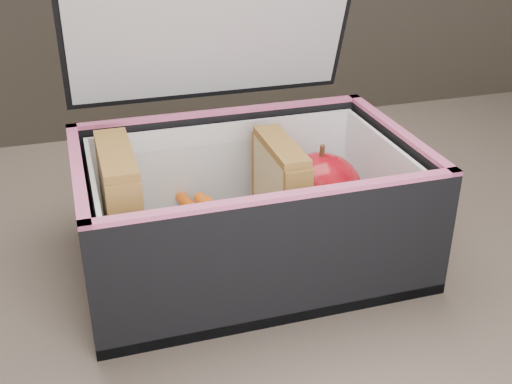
{
  "coord_description": "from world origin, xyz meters",
  "views": [
    {
      "loc": [
        -0.16,
        -0.42,
        1.08
      ],
      "look_at": [
        -0.01,
        0.06,
        0.81
      ],
      "focal_mm": 45.0,
      "sensor_mm": 36.0,
      "label": 1
    }
  ],
  "objects": [
    {
      "name": "lunch_bag",
      "position": [
        -0.02,
        0.06,
        0.81
      ],
      "size": [
        0.29,
        0.25,
        0.29
      ],
      "color": "black",
      "rests_on": "kitchen_table"
    },
    {
      "name": "sandwich_right",
      "position": [
        0.01,
        0.06,
        0.81
      ],
      "size": [
        0.02,
        0.09,
        0.1
      ],
      "color": "tan",
      "rests_on": "plastic_tub"
    },
    {
      "name": "kitchen_table",
      "position": [
        0.0,
        0.0,
        0.66
      ],
      "size": [
        1.2,
        0.8,
        0.75
      ],
      "color": "brown",
      "rests_on": "ground"
    },
    {
      "name": "sandwich_left",
      "position": [
        -0.13,
        0.06,
        0.82
      ],
      "size": [
        0.03,
        0.1,
        0.11
      ],
      "color": "tan",
      "rests_on": "plastic_tub"
    },
    {
      "name": "plastic_tub",
      "position": [
        -0.06,
        0.06,
        0.8
      ],
      "size": [
        0.19,
        0.13,
        0.08
      ],
      "primitive_type": null,
      "color": "white",
      "rests_on": "lunch_bag"
    },
    {
      "name": "carrot_sticks",
      "position": [
        -0.06,
        0.05,
        0.78
      ],
      "size": [
        0.05,
        0.15,
        0.03
      ],
      "color": "#E34C16",
      "rests_on": "plastic_tub"
    },
    {
      "name": "paper_napkin",
      "position": [
        0.06,
        0.07,
        0.77
      ],
      "size": [
        0.08,
        0.08,
        0.01
      ],
      "primitive_type": "cube",
      "rotation": [
        0.0,
        0.0,
        0.09
      ],
      "color": "white",
      "rests_on": "lunch_bag"
    },
    {
      "name": "red_apple",
      "position": [
        0.05,
        0.06,
        0.81
      ],
      "size": [
        0.09,
        0.09,
        0.08
      ],
      "rotation": [
        0.0,
        0.0,
        -0.22
      ],
      "color": "maroon",
      "rests_on": "paper_napkin"
    }
  ]
}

